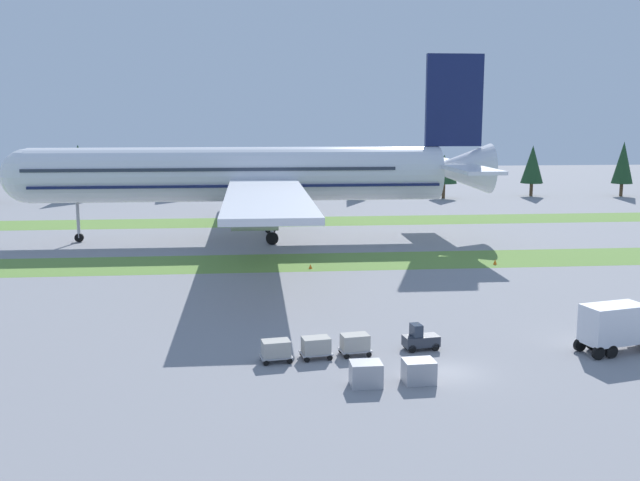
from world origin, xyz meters
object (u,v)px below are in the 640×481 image
at_px(uld_container_0, 366,374).
at_px(uld_container_1, 419,371).
at_px(cargo_dolly_lead, 355,343).
at_px(cargo_dolly_second, 316,346).
at_px(taxiway_marker_0, 310,266).
at_px(cargo_dolly_third, 276,349).
at_px(airliner, 252,174).
at_px(taxiway_marker_1, 495,262).
at_px(baggage_tug, 420,339).
at_px(catering_truck, 623,325).

distance_m(uld_container_0, uld_container_1, 3.51).
bearing_deg(uld_container_1, cargo_dolly_lead, 119.85).
distance_m(cargo_dolly_second, taxiway_marker_0, 30.89).
xyz_separation_m(cargo_dolly_third, uld_container_1, (9.07, -4.93, -0.16)).
bearing_deg(taxiway_marker_0, cargo_dolly_third, -99.09).
xyz_separation_m(airliner, cargo_dolly_third, (1.37, -51.77, -8.23)).
relative_size(cargo_dolly_second, taxiway_marker_1, 3.81).
height_order(airliner, taxiway_marker_0, airliner).
distance_m(cargo_dolly_third, uld_container_1, 10.32).
xyz_separation_m(baggage_tug, uld_container_0, (-5.13, -6.84, -0.03)).
distance_m(catering_truck, taxiway_marker_1, 31.68).
height_order(cargo_dolly_third, catering_truck, catering_truck).
relative_size(cargo_dolly_third, catering_truck, 0.33).
distance_m(cargo_dolly_lead, cargo_dolly_second, 2.90).
distance_m(catering_truck, uld_container_0, 20.50).
height_order(cargo_dolly_third, taxiway_marker_1, cargo_dolly_third).
distance_m(catering_truck, taxiway_marker_0, 37.42).
relative_size(cargo_dolly_third, uld_container_1, 1.20).
bearing_deg(cargo_dolly_third, airliner, 172.62).
height_order(cargo_dolly_lead, cargo_dolly_third, same).
distance_m(baggage_tug, cargo_dolly_third, 10.83).
xyz_separation_m(airliner, baggage_tug, (12.07, -50.09, -8.34)).
distance_m(cargo_dolly_third, taxiway_marker_0, 31.66).
height_order(airliner, uld_container_0, airliner).
bearing_deg(taxiway_marker_1, catering_truck, -92.14).
bearing_deg(cargo_dolly_lead, catering_truck, 78.27).
height_order(uld_container_0, taxiway_marker_1, uld_container_0).
relative_size(cargo_dolly_lead, uld_container_1, 1.20).
relative_size(uld_container_0, taxiway_marker_1, 3.17).
xyz_separation_m(airliner, uld_container_1, (10.44, -56.69, -8.39)).
distance_m(cargo_dolly_second, cargo_dolly_third, 2.90).
bearing_deg(uld_container_1, cargo_dolly_third, 151.50).
bearing_deg(taxiway_marker_1, airliner, 144.11).
height_order(baggage_tug, taxiway_marker_1, baggage_tug).
xyz_separation_m(cargo_dolly_second, uld_container_1, (6.21, -5.37, -0.16)).
bearing_deg(cargo_dolly_third, uld_container_1, 52.61).
bearing_deg(uld_container_0, taxiway_marker_0, 90.90).
distance_m(baggage_tug, catering_truck, 14.85).
xyz_separation_m(cargo_dolly_second, uld_container_0, (2.70, -5.61, -0.13)).
relative_size(uld_container_1, taxiway_marker_0, 3.86).
xyz_separation_m(uld_container_1, taxiway_marker_0, (-4.07, 36.18, -0.50)).
bearing_deg(airliner, cargo_dolly_lead, -171.94).
height_order(airliner, cargo_dolly_second, airliner).
bearing_deg(taxiway_marker_1, cargo_dolly_second, -127.33).
xyz_separation_m(cargo_dolly_lead, taxiway_marker_1, (20.85, 30.64, -0.60)).
bearing_deg(catering_truck, cargo_dolly_second, -104.89).
bearing_deg(baggage_tug, catering_truck, 74.32).
bearing_deg(airliner, taxiway_marker_0, -162.64).
bearing_deg(baggage_tug, taxiway_marker_0, -177.99).
distance_m(baggage_tug, uld_container_0, 8.55).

